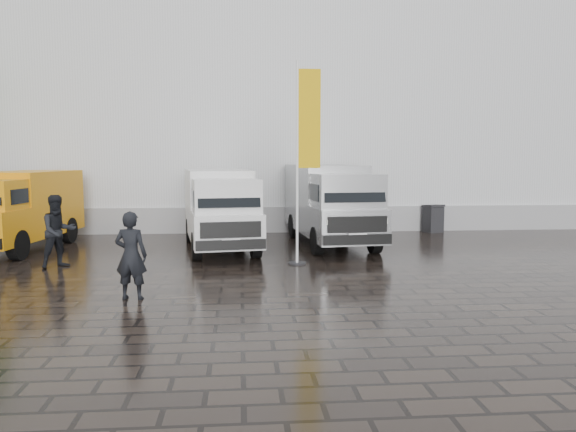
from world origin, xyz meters
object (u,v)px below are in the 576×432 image
van_silver (330,205)px  wheelie_bin (433,218)px  person_front (131,255)px  flagpole (304,151)px  van_white (220,210)px  person_tent (58,231)px  van_yellow (17,211)px

van_silver → wheelie_bin: 5.38m
van_silver → person_front: bearing=-132.3°
flagpole → person_front: 5.78m
van_silver → van_white: bearing=-175.3°
flagpole → van_silver: bearing=69.3°
person_tent → van_silver: bearing=-16.7°
van_silver → person_front: 8.74m
van_silver → flagpole: 4.05m
person_front → person_tent: size_ratio=0.94×
van_silver → wheelie_bin: bearing=26.4°
van_silver → wheelie_bin: size_ratio=5.68×
van_yellow → person_tent: 3.71m
flagpole → wheelie_bin: flagpole is taller
person_front → van_yellow: bearing=-44.2°
van_yellow → person_front: size_ratio=2.93×
van_white → wheelie_bin: size_ratio=5.38×
van_yellow → person_front: van_yellow is taller
flagpole → wheelie_bin: (5.82, 6.18, -2.57)m
van_yellow → van_white: bearing=4.6°
van_silver → person_front: size_ratio=3.35×
van_white → person_front: van_white is taller
van_yellow → van_silver: size_ratio=0.87×
van_yellow → person_front: (4.78, -6.62, -0.32)m
van_yellow → person_tent: van_yellow is taller
flagpole → person_front: (-3.99, -3.55, -2.20)m
van_silver → van_yellow: bearing=176.7°
van_white → flagpole: bearing=-56.9°
wheelie_bin → van_silver: bearing=-165.1°
van_white → wheelie_bin: (8.22, 3.42, -0.72)m
van_yellow → flagpole: 9.48m
van_silver → wheelie_bin: (4.53, 2.78, -0.79)m
van_white → person_tent: (-4.18, -2.67, -0.29)m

